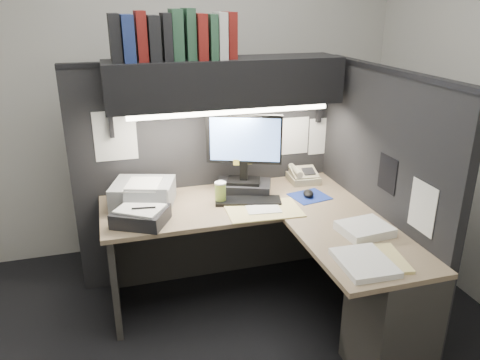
# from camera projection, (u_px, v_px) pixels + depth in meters

# --- Properties ---
(floor) EXTENTS (3.50, 3.50, 0.00)m
(floor) POSITION_uv_depth(u_px,v_px,m) (239.00, 346.00, 2.89)
(floor) COLOR black
(floor) RESTS_ON ground
(wall_back) EXTENTS (3.50, 0.04, 2.70)m
(wall_back) POSITION_uv_depth(u_px,v_px,m) (187.00, 87.00, 3.75)
(wall_back) COLOR #BCBAB2
(wall_back) RESTS_ON floor
(wall_front) EXTENTS (3.50, 0.04, 2.70)m
(wall_front) POSITION_uv_depth(u_px,v_px,m) (422.00, 303.00, 1.06)
(wall_front) COLOR #BCBAB2
(wall_front) RESTS_ON floor
(partition_back) EXTENTS (1.90, 0.06, 1.60)m
(partition_back) POSITION_uv_depth(u_px,v_px,m) (208.00, 174.00, 3.44)
(partition_back) COLOR black
(partition_back) RESTS_ON floor
(partition_right) EXTENTS (0.06, 1.50, 1.60)m
(partition_right) POSITION_uv_depth(u_px,v_px,m) (376.00, 198.00, 3.02)
(partition_right) COLOR black
(partition_right) RESTS_ON floor
(desk) EXTENTS (1.70, 1.53, 0.73)m
(desk) POSITION_uv_depth(u_px,v_px,m) (306.00, 274.00, 2.84)
(desk) COLOR #91815C
(desk) RESTS_ON floor
(overhead_shelf) EXTENTS (1.55, 0.34, 0.30)m
(overhead_shelf) POSITION_uv_depth(u_px,v_px,m) (225.00, 82.00, 3.06)
(overhead_shelf) COLOR black
(overhead_shelf) RESTS_ON partition_back
(task_light_tube) EXTENTS (1.32, 0.04, 0.04)m
(task_light_tube) POSITION_uv_depth(u_px,v_px,m) (231.00, 112.00, 2.99)
(task_light_tube) COLOR white
(task_light_tube) RESTS_ON overhead_shelf
(monitor) EXTENTS (0.49, 0.35, 0.56)m
(monitor) POSITION_uv_depth(u_px,v_px,m) (244.00, 162.00, 3.23)
(monitor) COLOR black
(monitor) RESTS_ON desk
(keyboard) EXTENTS (0.46, 0.25, 0.02)m
(keyboard) POSITION_uv_depth(u_px,v_px,m) (248.00, 201.00, 3.13)
(keyboard) COLOR black
(keyboard) RESTS_ON desk
(mousepad) EXTENTS (0.28, 0.26, 0.00)m
(mousepad) POSITION_uv_depth(u_px,v_px,m) (309.00, 196.00, 3.23)
(mousepad) COLOR navy
(mousepad) RESTS_ON desk
(mouse) EXTENTS (0.11, 0.13, 0.04)m
(mouse) POSITION_uv_depth(u_px,v_px,m) (308.00, 193.00, 3.22)
(mouse) COLOR black
(mouse) RESTS_ON mousepad
(telephone) EXTENTS (0.22, 0.23, 0.08)m
(telephone) POSITION_uv_depth(u_px,v_px,m) (303.00, 176.00, 3.49)
(telephone) COLOR #B4AC8A
(telephone) RESTS_ON desk
(coffee_cup) EXTENTS (0.09, 0.09, 0.14)m
(coffee_cup) POSITION_uv_depth(u_px,v_px,m) (220.00, 193.00, 3.11)
(coffee_cup) COLOR #A5AD45
(coffee_cup) RESTS_ON desk
(printer) EXTENTS (0.47, 0.43, 0.15)m
(printer) POSITION_uv_depth(u_px,v_px,m) (143.00, 194.00, 3.08)
(printer) COLOR gray
(printer) RESTS_ON desk
(notebook_stack) EXTENTS (0.39, 0.37, 0.09)m
(notebook_stack) POSITION_uv_depth(u_px,v_px,m) (141.00, 216.00, 2.82)
(notebook_stack) COLOR black
(notebook_stack) RESTS_ON desk
(open_folder) EXTENTS (0.49, 0.34, 0.01)m
(open_folder) POSITION_uv_depth(u_px,v_px,m) (263.00, 210.00, 3.01)
(open_folder) COLOR #DFCD7D
(open_folder) RESTS_ON desk
(paper_stack_a) EXTENTS (0.30, 0.26, 0.05)m
(paper_stack_a) POSITION_uv_depth(u_px,v_px,m) (365.00, 229.00, 2.71)
(paper_stack_a) COLOR white
(paper_stack_a) RESTS_ON desk
(paper_stack_b) EXTENTS (0.27, 0.33, 0.03)m
(paper_stack_b) POSITION_uv_depth(u_px,v_px,m) (364.00, 263.00, 2.38)
(paper_stack_b) COLOR white
(paper_stack_b) RESTS_ON desk
(manila_stack) EXTENTS (0.28, 0.33, 0.02)m
(manila_stack) POSITION_uv_depth(u_px,v_px,m) (381.00, 259.00, 2.43)
(manila_stack) COLOR #DFCD7D
(manila_stack) RESTS_ON desk
(binder_row) EXTENTS (0.77, 0.25, 0.30)m
(binder_row) POSITION_uv_depth(u_px,v_px,m) (174.00, 36.00, 2.87)
(binder_row) COLOR black
(binder_row) RESTS_ON overhead_shelf
(pinned_papers) EXTENTS (1.76, 1.31, 0.51)m
(pinned_papers) POSITION_uv_depth(u_px,v_px,m) (276.00, 151.00, 3.12)
(pinned_papers) COLOR white
(pinned_papers) RESTS_ON partition_back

